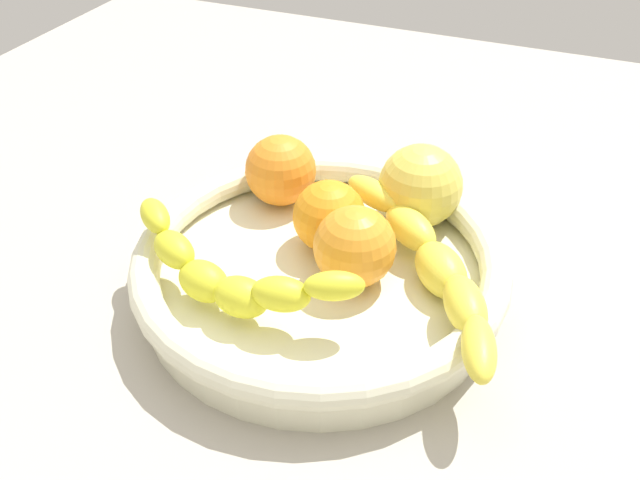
{
  "coord_description": "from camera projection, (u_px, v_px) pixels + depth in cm",
  "views": [
    {
      "loc": [
        -39.49,
        -16.29,
        40.49
      ],
      "look_at": [
        0.0,
        0.0,
        8.34
      ],
      "focal_mm": 39.02,
      "sensor_mm": 36.0,
      "label": 1
    }
  ],
  "objects": [
    {
      "name": "kitchen_counter",
      "position": [
        320.0,
        306.0,
        0.58
      ],
      "size": [
        120.0,
        120.0,
        3.0
      ],
      "primitive_type": "cube",
      "color": "#ACA598",
      "rests_on": "ground"
    },
    {
      "name": "fruit_bowl",
      "position": [
        320.0,
        269.0,
        0.55
      ],
      "size": [
        29.63,
        29.63,
        4.74
      ],
      "color": "beige",
      "rests_on": "kitchen_counter"
    },
    {
      "name": "orange_mid_left",
      "position": [
        353.0,
        249.0,
        0.52
      ],
      "size": [
        6.35,
        6.35,
        6.35
      ],
      "primitive_type": "sphere",
      "color": "orange",
      "rests_on": "fruit_bowl"
    },
    {
      "name": "orange_mid_right",
      "position": [
        281.0,
        170.0,
        0.61
      ],
      "size": [
        6.32,
        6.32,
        6.32
      ],
      "primitive_type": "sphere",
      "color": "orange",
      "rests_on": "fruit_bowl"
    },
    {
      "name": "banana_draped_right",
      "position": [
        228.0,
        274.0,
        0.5
      ],
      "size": [
        7.49,
        20.53,
        4.72
      ],
      "color": "yellow",
      "rests_on": "fruit_bowl"
    },
    {
      "name": "orange_front",
      "position": [
        329.0,
        216.0,
        0.56
      ],
      "size": [
        5.94,
        5.94,
        5.94
      ],
      "primitive_type": "sphere",
      "color": "orange",
      "rests_on": "fruit_bowl"
    },
    {
      "name": "banana_draped_left",
      "position": [
        433.0,
        265.0,
        0.52
      ],
      "size": [
        19.9,
        17.01,
        4.24
      ],
      "color": "yellow",
      "rests_on": "fruit_bowl"
    },
    {
      "name": "apple_yellow",
      "position": [
        420.0,
        186.0,
        0.59
      ],
      "size": [
        7.13,
        7.13,
        7.13
      ],
      "primitive_type": "sphere",
      "color": "#E2CE50",
      "rests_on": "fruit_bowl"
    }
  ]
}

